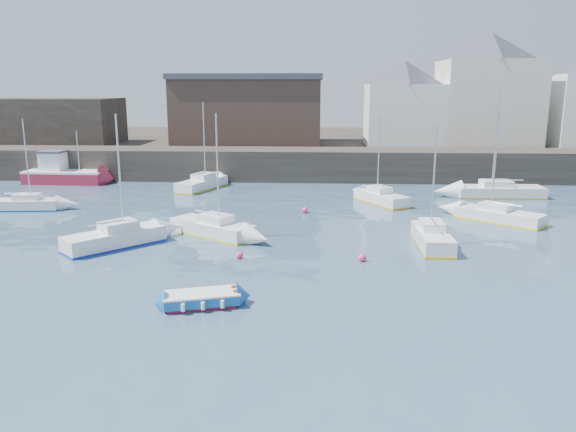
{
  "coord_description": "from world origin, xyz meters",
  "views": [
    {
      "loc": [
        1.69,
        -20.72,
        9.08
      ],
      "look_at": [
        0.0,
        12.0,
        1.5
      ],
      "focal_mm": 35.0,
      "sensor_mm": 36.0,
      "label": 1
    }
  ],
  "objects_px": {
    "fishing_boat": "(63,173)",
    "sailboat_g": "(499,191)",
    "sailboat_h": "(202,183)",
    "sailboat_d": "(499,215)",
    "blue_dinghy": "(201,299)",
    "sailboat_f": "(381,197)",
    "sailboat_e": "(25,204)",
    "sailboat_c": "(432,237)",
    "buoy_far": "(305,213)",
    "buoy_mid": "(362,261)",
    "sailboat_a": "(115,238)",
    "buoy_near": "(239,259)",
    "sailboat_b": "(213,228)"
  },
  "relations": [
    {
      "from": "fishing_boat",
      "to": "sailboat_d",
      "type": "xyz_separation_m",
      "value": [
        36.89,
        -14.02,
        -0.51
      ]
    },
    {
      "from": "fishing_boat",
      "to": "buoy_mid",
      "type": "height_order",
      "value": "fishing_boat"
    },
    {
      "from": "sailboat_f",
      "to": "buoy_far",
      "type": "height_order",
      "value": "sailboat_f"
    },
    {
      "from": "sailboat_a",
      "to": "sailboat_h",
      "type": "xyz_separation_m",
      "value": [
        1.24,
        18.97,
        -0.03
      ]
    },
    {
      "from": "blue_dinghy",
      "to": "buoy_mid",
      "type": "height_order",
      "value": "blue_dinghy"
    },
    {
      "from": "blue_dinghy",
      "to": "buoy_far",
      "type": "relative_size",
      "value": 7.63
    },
    {
      "from": "blue_dinghy",
      "to": "sailboat_f",
      "type": "height_order",
      "value": "sailboat_f"
    },
    {
      "from": "sailboat_a",
      "to": "sailboat_e",
      "type": "relative_size",
      "value": 1.12
    },
    {
      "from": "sailboat_b",
      "to": "sailboat_c",
      "type": "distance_m",
      "value": 13.31
    },
    {
      "from": "blue_dinghy",
      "to": "sailboat_g",
      "type": "bearing_deg",
      "value": 51.25
    },
    {
      "from": "sailboat_f",
      "to": "sailboat_d",
      "type": "bearing_deg",
      "value": -38.34
    },
    {
      "from": "sailboat_d",
      "to": "sailboat_f",
      "type": "relative_size",
      "value": 1.08
    },
    {
      "from": "blue_dinghy",
      "to": "sailboat_e",
      "type": "xyz_separation_m",
      "value": [
        -17.16,
        18.23,
        0.1
      ]
    },
    {
      "from": "sailboat_d",
      "to": "buoy_far",
      "type": "distance_m",
      "value": 13.53
    },
    {
      "from": "buoy_far",
      "to": "sailboat_b",
      "type": "bearing_deg",
      "value": -130.12
    },
    {
      "from": "blue_dinghy",
      "to": "buoy_near",
      "type": "relative_size",
      "value": 8.74
    },
    {
      "from": "fishing_boat",
      "to": "sailboat_e",
      "type": "xyz_separation_m",
      "value": [
        2.39,
        -11.93,
        -0.53
      ]
    },
    {
      "from": "sailboat_c",
      "to": "sailboat_f",
      "type": "height_order",
      "value": "sailboat_f"
    },
    {
      "from": "sailboat_c",
      "to": "sailboat_a",
      "type": "bearing_deg",
      "value": -176.66
    },
    {
      "from": "sailboat_c",
      "to": "sailboat_f",
      "type": "bearing_deg",
      "value": 97.61
    },
    {
      "from": "blue_dinghy",
      "to": "sailboat_b",
      "type": "height_order",
      "value": "sailboat_b"
    },
    {
      "from": "sailboat_f",
      "to": "sailboat_a",
      "type": "bearing_deg",
      "value": -141.59
    },
    {
      "from": "buoy_near",
      "to": "buoy_mid",
      "type": "xyz_separation_m",
      "value": [
        6.6,
        -0.13,
        0.0
      ]
    },
    {
      "from": "sailboat_f",
      "to": "buoy_near",
      "type": "bearing_deg",
      "value": -121.27
    },
    {
      "from": "sailboat_a",
      "to": "buoy_far",
      "type": "height_order",
      "value": "sailboat_a"
    },
    {
      "from": "fishing_boat",
      "to": "sailboat_f",
      "type": "relative_size",
      "value": 1.1
    },
    {
      "from": "sailboat_c",
      "to": "sailboat_g",
      "type": "xyz_separation_m",
      "value": [
        8.61,
        15.35,
        -0.02
      ]
    },
    {
      "from": "sailboat_b",
      "to": "sailboat_e",
      "type": "height_order",
      "value": "sailboat_b"
    },
    {
      "from": "sailboat_c",
      "to": "sailboat_b",
      "type": "bearing_deg",
      "value": 172.31
    },
    {
      "from": "sailboat_d",
      "to": "sailboat_h",
      "type": "bearing_deg",
      "value": 153.24
    },
    {
      "from": "sailboat_f",
      "to": "sailboat_e",
      "type": "bearing_deg",
      "value": -172.1
    },
    {
      "from": "sailboat_g",
      "to": "sailboat_d",
      "type": "bearing_deg",
      "value": -107.54
    },
    {
      "from": "sailboat_g",
      "to": "sailboat_h",
      "type": "relative_size",
      "value": 1.17
    },
    {
      "from": "sailboat_d",
      "to": "buoy_far",
      "type": "height_order",
      "value": "sailboat_d"
    },
    {
      "from": "sailboat_a",
      "to": "sailboat_c",
      "type": "distance_m",
      "value": 18.4
    },
    {
      "from": "sailboat_h",
      "to": "buoy_mid",
      "type": "relative_size",
      "value": 17.94
    },
    {
      "from": "buoy_near",
      "to": "buoy_far",
      "type": "height_order",
      "value": "buoy_far"
    },
    {
      "from": "sailboat_d",
      "to": "sailboat_e",
      "type": "xyz_separation_m",
      "value": [
        -34.5,
        2.09,
        -0.01
      ]
    },
    {
      "from": "sailboat_d",
      "to": "sailboat_h",
      "type": "xyz_separation_m",
      "value": [
        -22.9,
        11.55,
        0.05
      ]
    },
    {
      "from": "sailboat_e",
      "to": "buoy_mid",
      "type": "relative_size",
      "value": 15.7
    },
    {
      "from": "sailboat_a",
      "to": "sailboat_f",
      "type": "bearing_deg",
      "value": 38.41
    },
    {
      "from": "sailboat_c",
      "to": "sailboat_h",
      "type": "bearing_deg",
      "value": 133.74
    },
    {
      "from": "sailboat_a",
      "to": "sailboat_d",
      "type": "bearing_deg",
      "value": 17.1
    },
    {
      "from": "sailboat_h",
      "to": "buoy_far",
      "type": "bearing_deg",
      "value": -44.78
    },
    {
      "from": "buoy_mid",
      "to": "sailboat_c",
      "type": "bearing_deg",
      "value": 36.28
    },
    {
      "from": "sailboat_e",
      "to": "sailboat_h",
      "type": "height_order",
      "value": "sailboat_h"
    },
    {
      "from": "sailboat_h",
      "to": "buoy_far",
      "type": "xyz_separation_m",
      "value": [
        9.54,
        -9.47,
        -0.5
      ]
    },
    {
      "from": "fishing_boat",
      "to": "sailboat_g",
      "type": "relative_size",
      "value": 0.84
    },
    {
      "from": "sailboat_g",
      "to": "buoy_far",
      "type": "bearing_deg",
      "value": -156.87
    },
    {
      "from": "sailboat_h",
      "to": "sailboat_d",
      "type": "bearing_deg",
      "value": -26.76
    }
  ]
}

